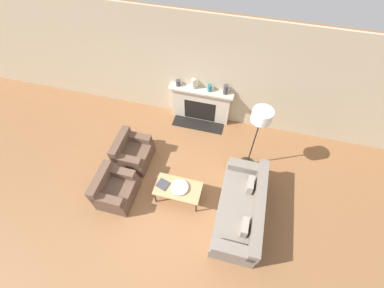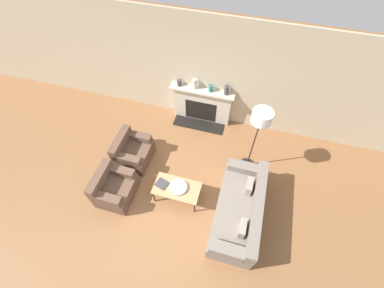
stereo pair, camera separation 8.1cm
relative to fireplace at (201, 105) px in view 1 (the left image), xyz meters
The scene contains 14 objects.
ground_plane 2.82m from the fireplace, 90.83° to the right, with size 18.00×18.00×0.00m, color brown.
wall_back 0.96m from the fireplace, 105.54° to the left, with size 18.00×0.06×2.90m.
fireplace is the anchor object (origin of this frame).
couch 2.97m from the fireplace, 59.75° to the right, with size 0.88×2.04×0.78m.
armchair_near 3.08m from the fireplace, 114.21° to the right, with size 0.74×0.85×0.75m.
armchair_far 2.20m from the fireplace, 125.08° to the right, with size 0.74×0.85×0.75m.
coffee_table 2.49m from the fireplace, 87.83° to the right, with size 1.00×0.54×0.44m.
bowl 2.49m from the fireplace, 87.02° to the right, with size 0.37×0.37×0.06m.
book 2.50m from the fireplace, 95.53° to the right, with size 0.30×0.28×0.02m.
floor_lamp 2.19m from the fireplace, 39.32° to the right, with size 0.41×0.41×1.86m.
mantel_vase_left 0.86m from the fireplace, behind, with size 0.12×0.12×0.15m.
mantel_vase_center_left 0.70m from the fireplace, behind, with size 0.11×0.11×0.28m.
mantel_vase_center_right 0.66m from the fireplace, ahead, with size 0.11×0.11×0.18m.
mantel_vase_right 0.89m from the fireplace, ahead, with size 0.12×0.12×0.24m.
Camera 1 is at (1.05, -2.08, 5.38)m, focal length 24.00 mm.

